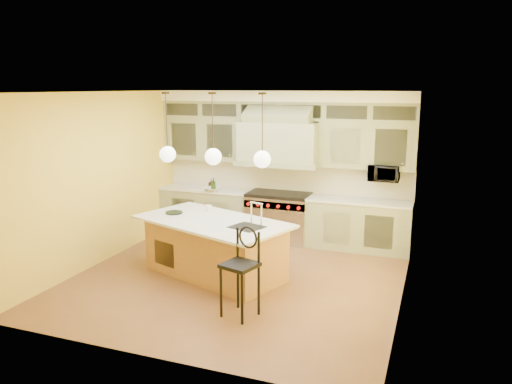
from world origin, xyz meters
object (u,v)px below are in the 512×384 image
at_px(range, 279,217).
at_px(kitchen_island, 215,247).
at_px(counter_stool, 241,266).
at_px(microwave, 384,173).

distance_m(range, kitchen_island, 2.14).
bearing_deg(counter_stool, microwave, 84.17).
bearing_deg(kitchen_island, counter_stool, -32.47).
xyz_separation_m(counter_stool, microwave, (1.41, 3.41, 0.77)).
bearing_deg(range, microwave, 3.12).
xyz_separation_m(range, kitchen_island, (-0.40, -2.10, -0.01)).
height_order(kitchen_island, counter_stool, kitchen_island).
relative_size(kitchen_island, microwave, 5.05).
distance_m(range, microwave, 2.18).
distance_m(counter_stool, microwave, 3.77).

